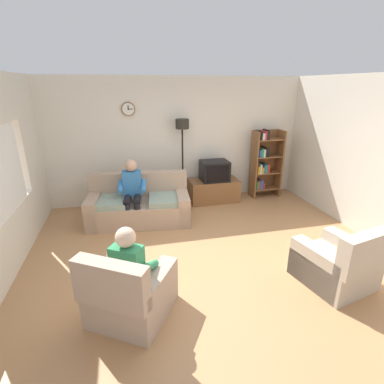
% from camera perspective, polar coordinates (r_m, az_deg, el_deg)
% --- Properties ---
extents(ground_plane, '(12.00, 12.00, 0.00)m').
position_cam_1_polar(ground_plane, '(4.65, 3.79, -12.56)').
color(ground_plane, '#B27F51').
extents(back_wall_assembly, '(6.20, 0.17, 2.70)m').
position_cam_1_polar(back_wall_assembly, '(6.60, -2.76, 10.02)').
color(back_wall_assembly, silver).
rests_on(back_wall_assembly, ground_plane).
extents(right_wall, '(0.12, 5.80, 2.70)m').
position_cam_1_polar(right_wall, '(5.63, 33.35, 4.91)').
color(right_wall, silver).
rests_on(right_wall, ground_plane).
extents(couch, '(1.99, 1.08, 0.90)m').
position_cam_1_polar(couch, '(5.75, -10.27, -2.67)').
color(couch, tan).
rests_on(couch, ground_plane).
extents(tv_stand, '(1.10, 0.56, 0.50)m').
position_cam_1_polar(tv_stand, '(6.68, 4.25, 0.33)').
color(tv_stand, brown).
rests_on(tv_stand, ground_plane).
extents(tv, '(0.60, 0.49, 0.44)m').
position_cam_1_polar(tv, '(6.51, 4.42, 4.16)').
color(tv, black).
rests_on(tv, tv_stand).
extents(bookshelf, '(0.68, 0.36, 1.58)m').
position_cam_1_polar(bookshelf, '(7.04, 13.89, 5.55)').
color(bookshelf, brown).
rests_on(bookshelf, ground_plane).
extents(floor_lamp, '(0.28, 0.28, 1.85)m').
position_cam_1_polar(floor_lamp, '(6.30, -1.89, 10.44)').
color(floor_lamp, black).
rests_on(floor_lamp, ground_plane).
extents(armchair_near_window, '(1.14, 1.17, 0.90)m').
position_cam_1_polar(armchair_near_window, '(3.57, -11.95, -18.82)').
color(armchair_near_window, tan).
rests_on(armchair_near_window, ground_plane).
extents(armchair_near_bookshelf, '(0.97, 1.03, 0.90)m').
position_cam_1_polar(armchair_near_bookshelf, '(4.41, 26.45, -12.52)').
color(armchair_near_bookshelf, '#BCAD99').
rests_on(armchair_near_bookshelf, ground_plane).
extents(person_on_couch, '(0.54, 0.57, 1.24)m').
position_cam_1_polar(person_on_couch, '(5.51, -11.61, 0.50)').
color(person_on_couch, '#3372B2').
rests_on(person_on_couch, ground_plane).
extents(person_in_left_armchair, '(0.61, 0.64, 1.12)m').
position_cam_1_polar(person_in_left_armchair, '(3.45, -11.58, -13.89)').
color(person_in_left_armchair, '#338C59').
rests_on(person_in_left_armchair, ground_plane).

